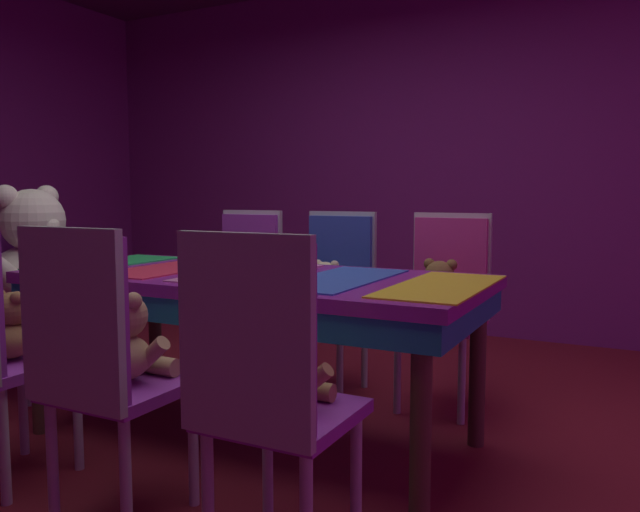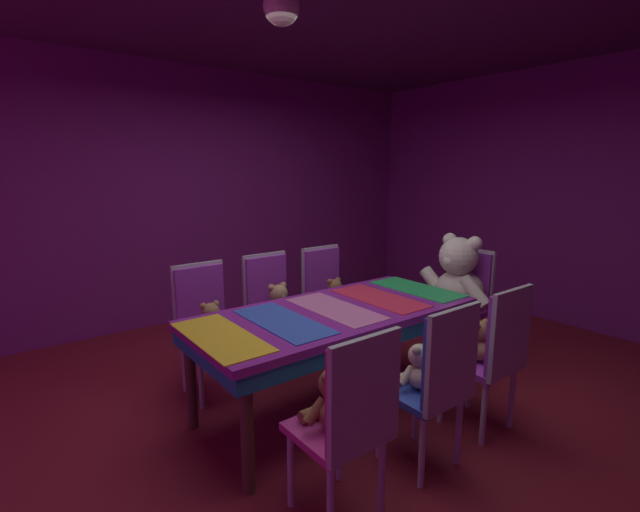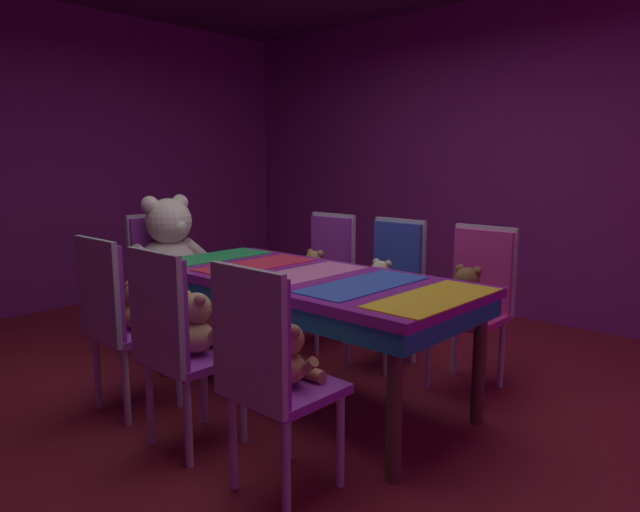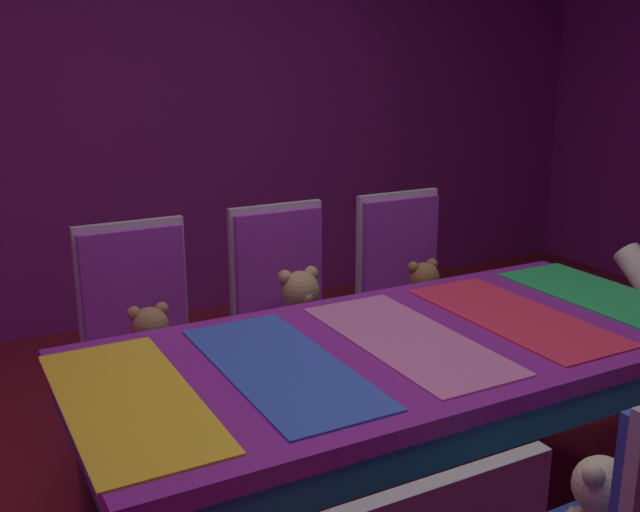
{
  "view_description": "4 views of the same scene",
  "coord_description": "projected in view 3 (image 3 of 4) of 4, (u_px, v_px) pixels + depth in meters",
  "views": [
    {
      "loc": [
        -2.27,
        -1.51,
        1.08
      ],
      "look_at": [
        0.02,
        -0.33,
        0.83
      ],
      "focal_mm": 35.4,
      "sensor_mm": 36.0,
      "label": 1
    },
    {
      "loc": [
        2.27,
        -1.87,
        1.69
      ],
      "look_at": [
        -0.07,
        -0.07,
        1.11
      ],
      "focal_mm": 25.07,
      "sensor_mm": 36.0,
      "label": 2
    },
    {
      "loc": [
        -2.29,
        -2.22,
        1.38
      ],
      "look_at": [
        0.14,
        0.01,
        0.83
      ],
      "focal_mm": 32.01,
      "sensor_mm": 36.0,
      "label": 3
    },
    {
      "loc": [
        1.72,
        -1.23,
        1.59
      ],
      "look_at": [
        -0.18,
        -0.21,
        0.99
      ],
      "focal_mm": 41.62,
      "sensor_mm": 36.0,
      "label": 4
    }
  ],
  "objects": [
    {
      "name": "teddy_right_0",
      "position": [
        466.0,
        295.0,
        3.4
      ],
      "size": [
        0.25,
        0.32,
        0.3
      ],
      "rotation": [
        0.0,
        0.0,
        3.14
      ],
      "color": "brown",
      "rests_on": "chair_right_0"
    },
    {
      "name": "chair_right_0",
      "position": [
        477.0,
        290.0,
        3.5
      ],
      "size": [
        0.42,
        0.41,
        0.98
      ],
      "rotation": [
        0.0,
        0.0,
        3.14
      ],
      "color": "#CC338C",
      "rests_on": "ground_plane"
    },
    {
      "name": "wall_back",
      "position": [
        57.0,
        158.0,
        5.28
      ],
      "size": [
        5.2,
        0.12,
        2.8
      ],
      "primitive_type": "cube",
      "color": "#721E72",
      "rests_on": "ground_plane"
    },
    {
      "name": "teddy_left_0",
      "position": [
        289.0,
        358.0,
        2.36
      ],
      "size": [
        0.22,
        0.28,
        0.27
      ],
      "color": "#9E7247",
      "rests_on": "chair_left_0"
    },
    {
      "name": "teddy_left_1",
      "position": [
        198.0,
        327.0,
        2.75
      ],
      "size": [
        0.25,
        0.32,
        0.31
      ],
      "color": "tan",
      "rests_on": "chair_left_1"
    },
    {
      "name": "banquet_table",
      "position": [
        305.0,
        289.0,
        3.26
      ],
      "size": [
        0.9,
        2.02,
        0.75
      ],
      "color": "purple",
      "rests_on": "ground_plane"
    },
    {
      "name": "teddy_right_2",
      "position": [
        314.0,
        271.0,
        4.21
      ],
      "size": [
        0.22,
        0.29,
        0.27
      ],
      "rotation": [
        0.0,
        0.0,
        3.14
      ],
      "color": "#9E7247",
      "rests_on": "chair_right_2"
    },
    {
      "name": "teddy_left_2",
      "position": [
        138.0,
        308.0,
        3.15
      ],
      "size": [
        0.22,
        0.28,
        0.26
      ],
      "color": "olive",
      "rests_on": "chair_left_2"
    },
    {
      "name": "chair_left_1",
      "position": [
        172.0,
        332.0,
        2.64
      ],
      "size": [
        0.42,
        0.41,
        0.98
      ],
      "color": "purple",
      "rests_on": "ground_plane"
    },
    {
      "name": "ground_plane",
      "position": [
        306.0,
        397.0,
        3.37
      ],
      "size": [
        7.9,
        7.9,
        0.0
      ],
      "primitive_type": "plane",
      "color": "maroon"
    },
    {
      "name": "chair_right_1",
      "position": [
        393.0,
        276.0,
        3.92
      ],
      "size": [
        0.42,
        0.41,
        0.98
      ],
      "rotation": [
        0.0,
        0.0,
        3.14
      ],
      "color": "#2D47B2",
      "rests_on": "ground_plane"
    },
    {
      "name": "chair_left_0",
      "position": [
        264.0,
        361.0,
        2.26
      ],
      "size": [
        0.42,
        0.41,
        0.98
      ],
      "color": "purple",
      "rests_on": "ground_plane"
    },
    {
      "name": "chair_right_2",
      "position": [
        327.0,
        265.0,
        4.31
      ],
      "size": [
        0.42,
        0.41,
        0.98
      ],
      "rotation": [
        0.0,
        0.0,
        3.14
      ],
      "color": "purple",
      "rests_on": "ground_plane"
    },
    {
      "name": "throne_chair",
      "position": [
        159.0,
        265.0,
        4.31
      ],
      "size": [
        0.41,
        0.42,
        0.98
      ],
      "rotation": [
        0.0,
        0.0,
        -1.57
      ],
      "color": "purple",
      "rests_on": "ground_plane"
    },
    {
      "name": "king_teddy_bear",
      "position": [
        171.0,
        249.0,
        4.17
      ],
      "size": [
        0.71,
        0.55,
        0.67
      ],
      "rotation": [
        0.0,
        0.0,
        -1.57
      ],
      "color": "silver",
      "rests_on": "throne_chair"
    },
    {
      "name": "chair_left_2",
      "position": [
        113.0,
        309.0,
        3.05
      ],
      "size": [
        0.42,
        0.41,
        0.98
      ],
      "color": "purple",
      "rests_on": "ground_plane"
    },
    {
      "name": "teddy_right_1",
      "position": [
        380.0,
        282.0,
        3.82
      ],
      "size": [
        0.22,
        0.28,
        0.27
      ],
      "rotation": [
        0.0,
        0.0,
        3.14
      ],
      "color": "beige",
      "rests_on": "chair_right_1"
    },
    {
      "name": "wall_right",
      "position": [
        510.0,
        158.0,
        5.03
      ],
      "size": [
        0.12,
        6.4,
        2.8
      ],
      "primitive_type": "cube",
      "color": "#721E72",
      "rests_on": "ground_plane"
    }
  ]
}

